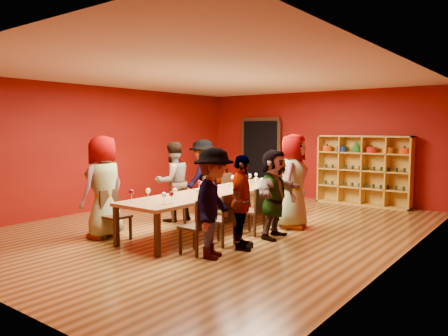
{
  "coord_description": "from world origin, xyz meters",
  "views": [
    {
      "loc": [
        5.3,
        -6.81,
        1.99
      ],
      "look_at": [
        -0.24,
        0.49,
        1.15
      ],
      "focal_mm": 35.0,
      "sensor_mm": 36.0,
      "label": 1
    }
  ],
  "objects": [
    {
      "name": "tasting_table",
      "position": [
        0.0,
        0.0,
        0.7
      ],
      "size": [
        1.1,
        4.5,
        0.75
      ],
      "color": "#AB7D47",
      "rests_on": "ground"
    },
    {
      "name": "chair_person_right_2",
      "position": [
        0.91,
        -0.04,
        0.5
      ],
      "size": [
        0.42,
        0.42,
        0.89
      ],
      "color": "black",
      "rests_on": "ground"
    },
    {
      "name": "shelving_unit",
      "position": [
        1.4,
        4.32,
        0.98
      ],
      "size": [
        2.4,
        0.4,
        1.8
      ],
      "color": "#BD8E2A",
      "rests_on": "ground"
    },
    {
      "name": "chair_person_left_0",
      "position": [
        -0.91,
        -1.89,
        0.5
      ],
      "size": [
        0.42,
        0.42,
        0.89
      ],
      "color": "black",
      "rests_on": "ground"
    },
    {
      "name": "wine_glass_11",
      "position": [
        -0.32,
        1.86,
        0.88
      ],
      "size": [
        0.07,
        0.07,
        0.18
      ],
      "color": "silver",
      "rests_on": "tasting_table"
    },
    {
      "name": "doorway",
      "position": [
        -1.8,
        4.43,
        1.12
      ],
      "size": [
        1.4,
        0.17,
        2.3
      ],
      "color": "black",
      "rests_on": "ground"
    },
    {
      "name": "chair_person_left_4",
      "position": [
        -0.91,
        1.63,
        0.5
      ],
      "size": [
        0.42,
        0.42,
        0.89
      ],
      "color": "black",
      "rests_on": "ground"
    },
    {
      "name": "wine_glass_6",
      "position": [
        0.16,
        0.37,
        0.88
      ],
      "size": [
        0.07,
        0.07,
        0.19
      ],
      "color": "silver",
      "rests_on": "tasting_table"
    },
    {
      "name": "person_right_2",
      "position": [
        1.3,
        -0.04,
        0.81
      ],
      "size": [
        0.58,
        1.53,
        1.61
      ],
      "primitive_type": "imported",
      "rotation": [
        0.0,
        0.0,
        1.67
      ],
      "color": "#BF8088",
      "rests_on": "ground"
    },
    {
      "name": "carafe_a",
      "position": [
        -0.28,
        -0.03,
        0.85
      ],
      "size": [
        0.11,
        0.11,
        0.23
      ],
      "color": "silver",
      "rests_on": "tasting_table"
    },
    {
      "name": "wine_glass_12",
      "position": [
        0.38,
        -0.89,
        0.9
      ],
      "size": [
        0.08,
        0.08,
        0.21
      ],
      "color": "silver",
      "rests_on": "tasting_table"
    },
    {
      "name": "wine_glass_0",
      "position": [
        -0.27,
        0.94,
        0.9
      ],
      "size": [
        0.08,
        0.08,
        0.21
      ],
      "color": "silver",
      "rests_on": "tasting_table"
    },
    {
      "name": "wine_glass_9",
      "position": [
        0.36,
        0.83,
        0.91
      ],
      "size": [
        0.09,
        0.09,
        0.22
      ],
      "color": "silver",
      "rests_on": "tasting_table"
    },
    {
      "name": "wine_glass_8",
      "position": [
        -0.33,
        0.05,
        0.9
      ],
      "size": [
        0.08,
        0.08,
        0.21
      ],
      "color": "silver",
      "rests_on": "tasting_table"
    },
    {
      "name": "wine_glass_7",
      "position": [
        0.28,
        -1.81,
        0.9
      ],
      "size": [
        0.08,
        0.08,
        0.2
      ],
      "color": "silver",
      "rests_on": "tasting_table"
    },
    {
      "name": "carafe_b",
      "position": [
        0.13,
        -0.49,
        0.86
      ],
      "size": [
        0.12,
        0.12,
        0.25
      ],
      "color": "silver",
      "rests_on": "tasting_table"
    },
    {
      "name": "person_right_3",
      "position": [
        1.19,
        0.89,
        0.94
      ],
      "size": [
        0.71,
        1.01,
        1.88
      ],
      "primitive_type": "imported",
      "rotation": [
        0.0,
        0.0,
        1.82
      ],
      "color": "silver",
      "rests_on": "ground"
    },
    {
      "name": "chair_person_right_0",
      "position": [
        0.91,
        -1.67,
        0.5
      ],
      "size": [
        0.42,
        0.42,
        0.89
      ],
      "color": "black",
      "rests_on": "ground"
    },
    {
      "name": "chair_person_right_3",
      "position": [
        0.91,
        0.89,
        0.5
      ],
      "size": [
        0.42,
        0.42,
        0.89
      ],
      "color": "black",
      "rests_on": "ground"
    },
    {
      "name": "wine_glass_1",
      "position": [
        0.36,
        -1.06,
        0.89
      ],
      "size": [
        0.08,
        0.08,
        0.19
      ],
      "color": "silver",
      "rests_on": "tasting_table"
    },
    {
      "name": "room_shell",
      "position": [
        0.0,
        0.0,
        1.5
      ],
      "size": [
        7.1,
        9.1,
        3.04
      ],
      "color": "brown",
      "rests_on": "ground"
    },
    {
      "name": "person_left_2",
      "position": [
        -1.16,
        -0.1,
        0.85
      ],
      "size": [
        0.67,
        0.92,
        1.7
      ],
      "primitive_type": "imported",
      "rotation": [
        0.0,
        0.0,
        -1.86
      ],
      "color": "#4F4E53",
      "rests_on": "ground"
    },
    {
      "name": "spittoon_bowl",
      "position": [
        0.17,
        -0.47,
        0.82
      ],
      "size": [
        0.3,
        0.3,
        0.16
      ],
      "primitive_type": "ellipsoid",
      "color": "silver",
      "rests_on": "tasting_table"
    },
    {
      "name": "person_left_0",
      "position": [
        -1.17,
        -1.89,
        0.93
      ],
      "size": [
        0.59,
        0.96,
        1.86
      ],
      "primitive_type": "imported",
      "rotation": [
        0.0,
        0.0,
        -1.46
      ],
      "color": "beige",
      "rests_on": "ground"
    },
    {
      "name": "wine_bottle",
      "position": [
        0.21,
        1.73,
        0.88
      ],
      "size": [
        0.09,
        0.09,
        0.33
      ],
      "color": "#123215",
      "rests_on": "tasting_table"
    },
    {
      "name": "chair_person_left_3",
      "position": [
        -0.91,
        0.94,
        0.5
      ],
      "size": [
        0.42,
        0.42,
        0.89
      ],
      "color": "black",
      "rests_on": "ground"
    },
    {
      "name": "chair_person_right_1",
      "position": [
        0.91,
        -1.01,
        0.5
      ],
      "size": [
        0.42,
        0.42,
        0.89
      ],
      "color": "black",
      "rests_on": "ground"
    },
    {
      "name": "person_left_4",
      "position": [
        -1.23,
        1.63,
        0.75
      ],
      "size": [
        0.52,
        0.93,
        1.51
      ],
      "primitive_type": "imported",
      "rotation": [
        0.0,
        0.0,
        -1.44
      ],
      "color": "#131B35",
      "rests_on": "ground"
    },
    {
      "name": "wine_glass_4",
      "position": [
        0.28,
        -0.05,
        0.88
      ],
      "size": [
        0.07,
        0.07,
        0.18
      ],
      "color": "silver",
      "rests_on": "tasting_table"
    },
    {
      "name": "wine_glass_10",
      "position": [
        -0.38,
        -0.15,
        0.89
      ],
      "size": [
        0.08,
        0.08,
        0.19
      ],
      "color": "silver",
      "rests_on": "tasting_table"
    },
    {
      "name": "wine_glass_2",
      "position": [
        0.32,
        1.8,
        0.88
      ],
      "size": [
        0.07,
        0.07,
        0.18
      ],
      "color": "silver",
      "rests_on": "tasting_table"
    },
    {
      "name": "chair_person_left_2",
      "position": [
        -0.91,
        -0.1,
        0.5
      ],
      "size": [
        0.42,
        0.42,
        0.89
      ],
      "color": "black",
      "rests_on": "ground"
    },
    {
      "name": "wine_glass_20",
      "position": [
        0.3,
        -1.65,
        0.9
      ],
      "size": [
        0.08,
        0.08,
        0.2
      ],
      "color": "silver",
      "rests_on": "tasting_table"
    },
    {
      "name": "wine_glass_21",
      "position": [
        -0.15,
        1.32,
        0.91
      ],
      "size": [
        0.09,
        0.09,
        0.22
      ],
      "color": "silver",
      "rests_on": "tasting_table"
    },
    {
      "name": "wine_glass_5",
      "position": [
        -0.27,
        -1.64,
        0.9
      ],
      "size": [
        0.08,
        0.08,
        0.2
      ],
      "color": "silver",
      "rests_on": "tasting_table"
    },
    {
      "name": "wine_glass_17",
      "position": [
        0.37,
        0.09,
        0.9
      ],
      "size": [
        0.08,
        0.08,
        0.2
      ],
      "color": "silver",
      "rests_on": "tasting_table"
    },
    {
      "name": "person_right_1",
      "position": [
        1.26,
        -1.01,
        0.78
      ],
      "size": [
        0.75,
        1.0,
        1.56
      ],
      "primitive_type": "imported",
      "rotation": [
        0.0,
        0.0,
        1.99
      ],
      "color": "#46464A",
      "rests_on": "ground"
    },
    {
      "name": "wine_glass_19",
      "position": [
        -0.32,
        -0.95,
        0.88
      ],
      "size": [
        0.07,
        0.07,
        0.18
      ],
      "color": "silver",
      "rests_on": "tasting_table"
    },
    {
      "name": "wine_glass_14",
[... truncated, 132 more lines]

